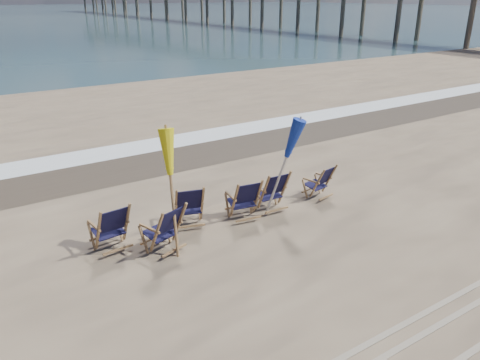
{
  "coord_description": "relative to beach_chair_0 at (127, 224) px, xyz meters",
  "views": [
    {
      "loc": [
        -5.13,
        -5.65,
        4.63
      ],
      "look_at": [
        0.0,
        2.2,
        0.9
      ],
      "focal_mm": 35.0,
      "sensor_mm": 36.0,
      "label": 1
    }
  ],
  "objects": [
    {
      "name": "umbrella_yellow",
      "position": [
        0.71,
        -0.62,
        1.35
      ],
      "size": [
        0.3,
        0.3,
        2.41
      ],
      "color": "olive",
      "rests_on": "ground"
    },
    {
      "name": "surf_foam",
      "position": [
        2.55,
        6.01,
        -0.51
      ],
      "size": [
        200.0,
        1.4,
        0.01
      ],
      "primitive_type": "cube",
      "color": "silver",
      "rests_on": "ground"
    },
    {
      "name": "beach_chair_4",
      "position": [
        3.63,
        -0.29,
        -0.0
      ],
      "size": [
        0.68,
        0.76,
        1.02
      ],
      "primitive_type": null,
      "rotation": [
        0.0,
        0.0,
        3.1
      ],
      "color": "black",
      "rests_on": "ground"
    },
    {
      "name": "umbrella_blue",
      "position": [
        3.31,
        -0.53,
        1.27
      ],
      "size": [
        0.3,
        0.3,
        2.31
      ],
      "color": "#A5A5AD",
      "rests_on": "ground"
    },
    {
      "name": "beach_chair_1",
      "position": [
        0.85,
        -0.56,
        -0.0
      ],
      "size": [
        0.84,
        0.89,
        1.02
      ],
      "primitive_type": null,
      "rotation": [
        0.0,
        0.0,
        3.43
      ],
      "color": "black",
      "rests_on": "ground"
    },
    {
      "name": "wet_sand_strip",
      "position": [
        2.55,
        4.51,
        -0.51
      ],
      "size": [
        200.0,
        2.6,
        0.0
      ],
      "primitive_type": "cube",
      "color": "#42362A",
      "rests_on": "ground"
    },
    {
      "name": "beach_chair_2",
      "position": [
        1.65,
        -0.01,
        -0.01
      ],
      "size": [
        0.82,
        0.87,
        1.0
      ],
      "primitive_type": null,
      "rotation": [
        0.0,
        0.0,
        2.85
      ],
      "color": "black",
      "rests_on": "ground"
    },
    {
      "name": "tire_tracks",
      "position": [
        2.55,
        -5.09,
        -0.51
      ],
      "size": [
        80.0,
        1.3,
        0.01
      ],
      "primitive_type": null,
      "color": "gray",
      "rests_on": "ground"
    },
    {
      "name": "beach_chair_0",
      "position": [
        0.0,
        0.0,
        0.0
      ],
      "size": [
        0.73,
        0.8,
        1.02
      ],
      "primitive_type": null,
      "rotation": [
        0.0,
        0.0,
        3.24
      ],
      "color": "black",
      "rests_on": "ground"
    },
    {
      "name": "beach_chair_5",
      "position": [
        5.01,
        -0.3,
        -0.07
      ],
      "size": [
        0.67,
        0.73,
        0.88
      ],
      "primitive_type": null,
      "rotation": [
        0.0,
        0.0,
        3.33
      ],
      "color": "black",
      "rests_on": "ground"
    },
    {
      "name": "beach_chair_3",
      "position": [
        2.85,
        -0.35,
        -0.01
      ],
      "size": [
        0.74,
        0.8,
        1.0
      ],
      "primitive_type": null,
      "rotation": [
        0.0,
        0.0,
        2.99
      ],
      "color": "black",
      "rests_on": "ground"
    }
  ]
}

